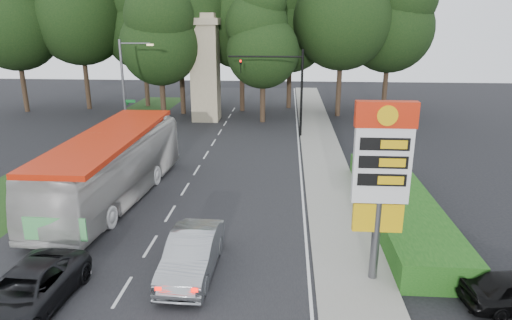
# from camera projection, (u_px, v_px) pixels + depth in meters

# --- Properties ---
(ground) EXTENTS (120.00, 120.00, 0.00)m
(ground) POSITION_uv_depth(u_px,v_px,m) (118.00, 301.00, 16.06)
(ground) COLOR black
(ground) RESTS_ON ground
(road_surface) EXTENTS (14.00, 80.00, 0.02)m
(road_surface) POSITION_uv_depth(u_px,v_px,m) (189.00, 183.00, 27.50)
(road_surface) COLOR black
(road_surface) RESTS_ON ground
(sidewalk_right) EXTENTS (3.00, 80.00, 0.12)m
(sidewalk_right) POSITION_uv_depth(u_px,v_px,m) (331.00, 186.00, 26.92)
(sidewalk_right) COLOR gray
(sidewalk_right) RESTS_ON ground
(grass_verge_left) EXTENTS (5.00, 50.00, 0.02)m
(grass_verge_left) POSITION_uv_depth(u_px,v_px,m) (79.00, 153.00, 33.84)
(grass_verge_left) COLOR #193814
(grass_verge_left) RESTS_ON ground
(hedge) EXTENTS (3.00, 14.00, 1.20)m
(hedge) POSITION_uv_depth(u_px,v_px,m) (399.00, 205.00, 22.75)
(hedge) COLOR #174813
(hedge) RESTS_ON ground
(gas_station_pylon) EXTENTS (2.10, 0.45, 6.85)m
(gas_station_pylon) POSITION_uv_depth(u_px,v_px,m) (382.00, 169.00, 16.04)
(gas_station_pylon) COLOR #59595E
(gas_station_pylon) RESTS_ON ground
(traffic_signal_mast) EXTENTS (6.10, 0.35, 7.20)m
(traffic_signal_mast) POSITION_uv_depth(u_px,v_px,m) (286.00, 81.00, 37.18)
(traffic_signal_mast) COLOR black
(traffic_signal_mast) RESTS_ON ground
(streetlight_signs) EXTENTS (2.75, 0.98, 8.00)m
(streetlight_signs) POSITION_uv_depth(u_px,v_px,m) (126.00, 86.00, 36.18)
(streetlight_signs) COLOR #59595E
(streetlight_signs) RESTS_ON ground
(monument) EXTENTS (3.00, 3.00, 10.05)m
(monument) POSITION_uv_depth(u_px,v_px,m) (205.00, 67.00, 43.27)
(monument) COLOR tan
(monument) RESTS_ON ground
(tree_far_west) EXTENTS (8.96, 8.96, 17.60)m
(tree_far_west) POSITION_uv_depth(u_px,v_px,m) (12.00, 7.00, 45.79)
(tree_far_west) COLOR #2D2116
(tree_far_west) RESTS_ON ground
(tree_west_near) EXTENTS (8.40, 8.40, 16.50)m
(tree_west_near) POSITION_uv_depth(u_px,v_px,m) (142.00, 14.00, 49.02)
(tree_west_near) COLOR #2D2116
(tree_west_near) RESTS_ON ground
(tree_center_right) EXTENTS (9.24, 9.24, 18.15)m
(tree_center_right) POSITION_uv_depth(u_px,v_px,m) (241.00, 3.00, 46.09)
(tree_center_right) COLOR #2D2116
(tree_center_right) RESTS_ON ground
(tree_east_near) EXTENTS (8.12, 8.12, 15.95)m
(tree_east_near) POSITION_uv_depth(u_px,v_px,m) (290.00, 17.00, 48.07)
(tree_east_near) COLOR #2D2116
(tree_east_near) RESTS_ON ground
(tree_far_east) EXTENTS (8.68, 8.68, 17.05)m
(tree_far_east) POSITION_uv_depth(u_px,v_px,m) (391.00, 10.00, 45.31)
(tree_far_east) COLOR #2D2116
(tree_far_east) RESTS_ON ground
(tree_monument_left) EXTENTS (7.28, 7.28, 14.30)m
(tree_monument_left) POSITION_uv_depth(u_px,v_px,m) (159.00, 28.00, 41.53)
(tree_monument_left) COLOR #2D2116
(tree_monument_left) RESTS_ON ground
(tree_monument_right) EXTENTS (6.72, 6.72, 13.20)m
(tree_monument_right) POSITION_uv_depth(u_px,v_px,m) (263.00, 36.00, 41.58)
(tree_monument_right) COLOR #2D2116
(tree_monument_right) RESTS_ON ground
(transit_bus) EXTENTS (4.12, 13.47, 3.70)m
(transit_bus) POSITION_uv_depth(u_px,v_px,m) (113.00, 167.00, 24.57)
(transit_bus) COLOR silver
(transit_bus) RESTS_ON ground
(sedan_silver) EXTENTS (1.87, 5.06, 1.66)m
(sedan_silver) POSITION_uv_depth(u_px,v_px,m) (192.00, 254.00, 17.59)
(sedan_silver) COLOR #979A9D
(sedan_silver) RESTS_ON ground
(suv_charcoal) EXTENTS (2.68, 5.39, 1.47)m
(suv_charcoal) POSITION_uv_depth(u_px,v_px,m) (26.00, 292.00, 15.29)
(suv_charcoal) COLOR black
(suv_charcoal) RESTS_ON ground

